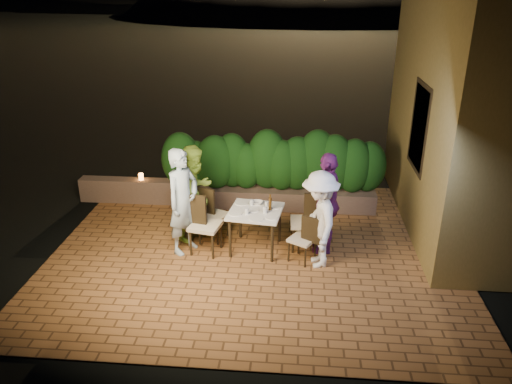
# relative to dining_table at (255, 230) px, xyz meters

# --- Properties ---
(ground) EXTENTS (400.00, 400.00, 0.00)m
(ground) POSITION_rel_dining_table_xyz_m (-0.00, -0.48, -0.40)
(ground) COLOR black
(ground) RESTS_ON ground
(terrace_floor) EXTENTS (7.00, 6.00, 0.15)m
(terrace_floor) POSITION_rel_dining_table_xyz_m (-0.00, 0.02, -0.45)
(terrace_floor) COLOR brown
(terrace_floor) RESTS_ON ground
(building_wall) EXTENTS (1.60, 5.00, 5.00)m
(building_wall) POSITION_rel_dining_table_xyz_m (3.60, 1.52, 2.12)
(building_wall) COLOR olive
(building_wall) RESTS_ON ground
(window_pane) EXTENTS (0.08, 1.00, 1.40)m
(window_pane) POSITION_rel_dining_table_xyz_m (2.82, 1.02, 1.62)
(window_pane) COLOR black
(window_pane) RESTS_ON building_wall
(window_frame) EXTENTS (0.06, 1.15, 1.55)m
(window_frame) POSITION_rel_dining_table_xyz_m (2.81, 1.02, 1.62)
(window_frame) COLOR black
(window_frame) RESTS_ON building_wall
(planter) EXTENTS (4.20, 0.55, 0.40)m
(planter) POSITION_rel_dining_table_xyz_m (0.20, 1.82, -0.17)
(planter) COLOR brown
(planter) RESTS_ON ground
(hedge) EXTENTS (4.00, 0.70, 1.10)m
(hedge) POSITION_rel_dining_table_xyz_m (0.20, 1.82, 0.57)
(hedge) COLOR #143F11
(hedge) RESTS_ON planter
(parapet) EXTENTS (2.20, 0.30, 0.50)m
(parapet) POSITION_rel_dining_table_xyz_m (-2.80, 1.82, -0.12)
(parapet) COLOR brown
(parapet) RESTS_ON ground
(hill) EXTENTS (52.00, 40.00, 22.00)m
(hill) POSITION_rel_dining_table_xyz_m (2.00, 59.52, -4.38)
(hill) COLOR black
(hill) RESTS_ON ground
(dining_table) EXTENTS (0.98, 0.98, 0.75)m
(dining_table) POSITION_rel_dining_table_xyz_m (0.00, 0.00, 0.00)
(dining_table) COLOR white
(dining_table) RESTS_ON ground
(plate_nw) EXTENTS (0.23, 0.23, 0.01)m
(plate_nw) POSITION_rel_dining_table_xyz_m (-0.33, -0.16, 0.38)
(plate_nw) COLOR white
(plate_nw) RESTS_ON dining_table
(plate_sw) EXTENTS (0.23, 0.23, 0.01)m
(plate_sw) POSITION_rel_dining_table_xyz_m (-0.27, 0.27, 0.38)
(plate_sw) COLOR white
(plate_sw) RESTS_ON dining_table
(plate_ne) EXTENTS (0.23, 0.23, 0.01)m
(plate_ne) POSITION_rel_dining_table_xyz_m (0.29, -0.25, 0.38)
(plate_ne) COLOR white
(plate_ne) RESTS_ON dining_table
(plate_se) EXTENTS (0.23, 0.23, 0.01)m
(plate_se) POSITION_rel_dining_table_xyz_m (0.33, 0.18, 0.38)
(plate_se) COLOR white
(plate_se) RESTS_ON dining_table
(plate_centre) EXTENTS (0.21, 0.21, 0.01)m
(plate_centre) POSITION_rel_dining_table_xyz_m (-0.04, 0.01, 0.38)
(plate_centre) COLOR white
(plate_centre) RESTS_ON dining_table
(plate_front) EXTENTS (0.24, 0.24, 0.01)m
(plate_front) POSITION_rel_dining_table_xyz_m (0.05, -0.33, 0.38)
(plate_front) COLOR white
(plate_front) RESTS_ON dining_table
(glass_nw) EXTENTS (0.06, 0.06, 0.11)m
(glass_nw) POSITION_rel_dining_table_xyz_m (-0.13, -0.16, 0.43)
(glass_nw) COLOR silver
(glass_nw) RESTS_ON dining_table
(glass_sw) EXTENTS (0.06, 0.06, 0.11)m
(glass_sw) POSITION_rel_dining_table_xyz_m (-0.09, 0.20, 0.43)
(glass_sw) COLOR silver
(glass_sw) RESTS_ON dining_table
(glass_ne) EXTENTS (0.07, 0.07, 0.12)m
(glass_ne) POSITION_rel_dining_table_xyz_m (0.17, -0.09, 0.43)
(glass_ne) COLOR silver
(glass_ne) RESTS_ON dining_table
(glass_se) EXTENTS (0.06, 0.06, 0.10)m
(glass_se) POSITION_rel_dining_table_xyz_m (0.18, 0.17, 0.43)
(glass_se) COLOR silver
(glass_se) RESTS_ON dining_table
(beer_bottle) EXTENTS (0.06, 0.06, 0.29)m
(beer_bottle) POSITION_rel_dining_table_xyz_m (0.25, 0.04, 0.52)
(beer_bottle) COLOR #462A0B
(beer_bottle) RESTS_ON dining_table
(bowl) EXTENTS (0.21, 0.21, 0.05)m
(bowl) POSITION_rel_dining_table_xyz_m (0.01, 0.28, 0.40)
(bowl) COLOR white
(bowl) RESTS_ON dining_table
(chair_left_front) EXTENTS (0.58, 0.58, 1.06)m
(chair_left_front) POSITION_rel_dining_table_xyz_m (-0.85, -0.17, 0.15)
(chair_left_front) COLOR black
(chair_left_front) RESTS_ON ground
(chair_left_back) EXTENTS (0.58, 0.58, 0.96)m
(chair_left_back) POSITION_rel_dining_table_xyz_m (-0.78, 0.33, 0.11)
(chair_left_back) COLOR black
(chair_left_back) RESTS_ON ground
(chair_right_front) EXTENTS (0.54, 0.54, 0.85)m
(chair_right_front) POSITION_rel_dining_table_xyz_m (0.81, -0.32, 0.05)
(chair_right_front) COLOR black
(chair_right_front) RESTS_ON ground
(chair_right_back) EXTENTS (0.50, 0.50, 1.05)m
(chair_right_back) POSITION_rel_dining_table_xyz_m (0.85, 0.12, 0.15)
(chair_right_back) COLOR black
(chair_right_back) RESTS_ON ground
(diner_blue) EXTENTS (0.72, 0.81, 1.87)m
(diner_blue) POSITION_rel_dining_table_xyz_m (-1.22, -0.14, 0.56)
(diner_blue) COLOR #A0BBCE
(diner_blue) RESTS_ON ground
(diner_green) EXTENTS (0.95, 1.05, 1.75)m
(diner_green) POSITION_rel_dining_table_xyz_m (-1.11, 0.40, 0.50)
(diner_green) COLOR #9AC93F
(diner_green) RESTS_ON ground
(diner_white) EXTENTS (0.76, 1.14, 1.64)m
(diner_white) POSITION_rel_dining_table_xyz_m (1.07, -0.41, 0.45)
(diner_white) COLOR white
(diner_white) RESTS_ON ground
(diner_purple) EXTENTS (0.46, 1.06, 1.79)m
(diner_purple) POSITION_rel_dining_table_xyz_m (1.21, 0.11, 0.52)
(diner_purple) COLOR #722671
(diner_purple) RESTS_ON ground
(parapet_lamp) EXTENTS (0.10, 0.10, 0.14)m
(parapet_lamp) POSITION_rel_dining_table_xyz_m (-2.58, 1.82, 0.20)
(parapet_lamp) COLOR orange
(parapet_lamp) RESTS_ON parapet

